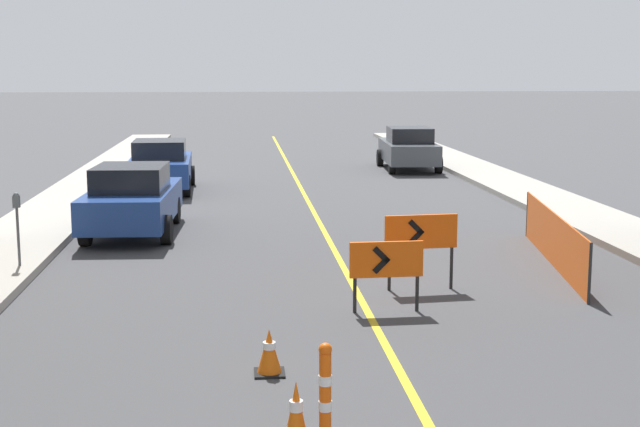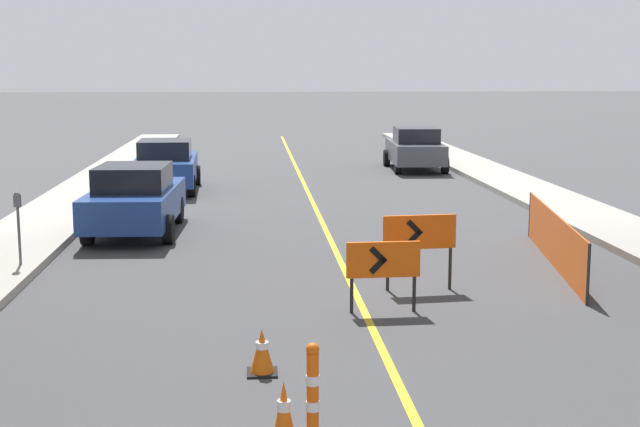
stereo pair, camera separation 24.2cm
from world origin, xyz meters
TOP-DOWN VIEW (x-y plane):
  - lane_stripe at (0.00, 25.72)m, footprint 0.12×51.44m
  - sidewalk_left at (-6.68, 25.72)m, footprint 2.07×51.44m
  - sidewalk_right at (6.68, 25.72)m, footprint 2.07×51.44m
  - traffic_cone_fourth at (-1.43, 10.12)m, footprint 0.33×0.33m
  - traffic_cone_fifth at (-1.62, 12.32)m, footprint 0.38×0.38m
  - delineator_post_rear at (-1.15, 10.02)m, footprint 0.38×0.38m
  - arrow_barricade_primary at (0.28, 15.01)m, footprint 1.15×0.11m
  - arrow_barricade_secondary at (1.10, 16.36)m, footprint 1.26×0.18m
  - safety_mesh_fence at (4.04, 18.06)m, footprint 0.95×5.87m
  - parked_car_curb_near at (-4.37, 22.06)m, footprint 1.98×4.37m
  - parked_car_curb_mid at (-4.33, 29.24)m, footprint 1.95×4.35m
  - parked_car_curb_far at (4.38, 34.46)m, footprint 2.02×4.39m
  - parking_meter_near_curb at (-5.99, 18.22)m, footprint 0.12×0.11m

SIDE VIEW (x-z plane):
  - lane_stripe at x=0.00m, z-range 0.00..0.01m
  - sidewalk_left at x=-6.68m, z-range 0.00..0.16m
  - sidewalk_right at x=6.68m, z-range 0.00..0.16m
  - traffic_cone_fifth at x=-1.62m, z-range 0.00..0.57m
  - traffic_cone_fourth at x=-1.43m, z-range 0.00..0.69m
  - delineator_post_rear at x=-1.15m, z-range -0.08..1.03m
  - safety_mesh_fence at x=4.04m, z-range 0.00..1.00m
  - arrow_barricade_primary at x=0.28m, z-range 0.23..1.34m
  - parked_car_curb_near at x=-4.37m, z-range 0.00..1.59m
  - parked_car_curb_mid at x=-4.33m, z-range 0.00..1.59m
  - parked_car_curb_far at x=4.38m, z-range 0.00..1.59m
  - arrow_barricade_secondary at x=1.10m, z-range 0.30..1.59m
  - parking_meter_near_curb at x=-5.99m, z-range 0.43..1.79m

